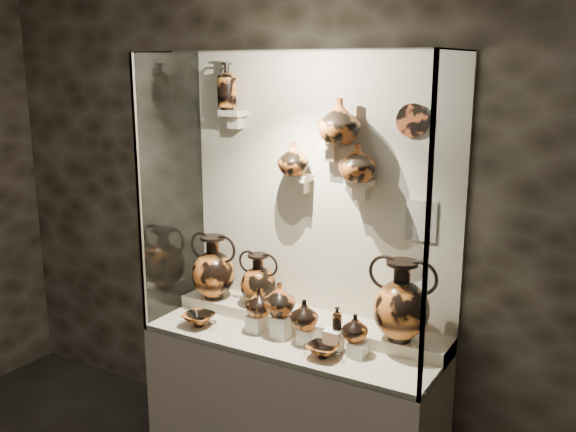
% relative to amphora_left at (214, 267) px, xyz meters
% --- Properties ---
extents(wall_back, '(5.00, 0.02, 3.20)m').
position_rel_amphora_left_xyz_m(wall_back, '(0.65, 0.19, 0.50)').
color(wall_back, '#2D251C').
rests_on(wall_back, ground).
extents(plinth, '(1.70, 0.60, 0.80)m').
position_rel_amphora_left_xyz_m(plinth, '(0.65, -0.13, -0.70)').
color(plinth, beige).
rests_on(plinth, floor).
extents(front_tier, '(1.68, 0.58, 0.03)m').
position_rel_amphora_left_xyz_m(front_tier, '(0.65, -0.13, -0.29)').
color(front_tier, beige).
rests_on(front_tier, plinth).
extents(rear_tier, '(1.70, 0.25, 0.10)m').
position_rel_amphora_left_xyz_m(rear_tier, '(0.65, 0.05, -0.25)').
color(rear_tier, beige).
rests_on(rear_tier, plinth).
extents(back_panel, '(1.70, 0.03, 1.60)m').
position_rel_amphora_left_xyz_m(back_panel, '(0.65, 0.19, 0.50)').
color(back_panel, beige).
rests_on(back_panel, plinth).
extents(glass_front, '(1.70, 0.01, 1.60)m').
position_rel_amphora_left_xyz_m(glass_front, '(0.65, -0.42, 0.50)').
color(glass_front, white).
rests_on(glass_front, plinth).
extents(glass_left, '(0.01, 0.60, 1.60)m').
position_rel_amphora_left_xyz_m(glass_left, '(-0.20, -0.13, 0.50)').
color(glass_left, white).
rests_on(glass_left, plinth).
extents(glass_right, '(0.01, 0.60, 1.60)m').
position_rel_amphora_left_xyz_m(glass_right, '(1.49, -0.13, 0.50)').
color(glass_right, white).
rests_on(glass_right, plinth).
extents(glass_top, '(1.70, 0.60, 0.01)m').
position_rel_amphora_left_xyz_m(glass_top, '(0.65, -0.13, 1.29)').
color(glass_top, white).
rests_on(glass_top, back_panel).
extents(frame_post_left, '(0.02, 0.02, 1.60)m').
position_rel_amphora_left_xyz_m(frame_post_left, '(-0.19, -0.42, 0.50)').
color(frame_post_left, gray).
rests_on(frame_post_left, plinth).
extents(frame_post_right, '(0.02, 0.02, 1.60)m').
position_rel_amphora_left_xyz_m(frame_post_right, '(1.49, -0.42, 0.50)').
color(frame_post_right, gray).
rests_on(frame_post_right, plinth).
extents(pedestal_a, '(0.09, 0.09, 0.10)m').
position_rel_amphora_left_xyz_m(pedestal_a, '(0.43, -0.18, -0.22)').
color(pedestal_a, silver).
rests_on(pedestal_a, front_tier).
extents(pedestal_b, '(0.09, 0.09, 0.13)m').
position_rel_amphora_left_xyz_m(pedestal_b, '(0.60, -0.18, -0.21)').
color(pedestal_b, silver).
rests_on(pedestal_b, front_tier).
extents(pedestal_c, '(0.09, 0.09, 0.09)m').
position_rel_amphora_left_xyz_m(pedestal_c, '(0.77, -0.18, -0.23)').
color(pedestal_c, silver).
rests_on(pedestal_c, front_tier).
extents(pedestal_d, '(0.09, 0.09, 0.12)m').
position_rel_amphora_left_xyz_m(pedestal_d, '(0.93, -0.18, -0.21)').
color(pedestal_d, silver).
rests_on(pedestal_d, front_tier).
extents(pedestal_e, '(0.09, 0.09, 0.08)m').
position_rel_amphora_left_xyz_m(pedestal_e, '(1.07, -0.18, -0.23)').
color(pedestal_e, silver).
rests_on(pedestal_e, front_tier).
extents(bracket_ul, '(0.14, 0.12, 0.04)m').
position_rel_amphora_left_xyz_m(bracket_ul, '(0.10, 0.11, 0.95)').
color(bracket_ul, beige).
rests_on(bracket_ul, back_panel).
extents(bracket_ca, '(0.14, 0.12, 0.04)m').
position_rel_amphora_left_xyz_m(bracket_ca, '(0.55, 0.11, 0.60)').
color(bracket_ca, beige).
rests_on(bracket_ca, back_panel).
extents(bracket_cb, '(0.10, 0.12, 0.04)m').
position_rel_amphora_left_xyz_m(bracket_cb, '(0.75, 0.11, 0.80)').
color(bracket_cb, beige).
rests_on(bracket_cb, back_panel).
extents(bracket_cc, '(0.14, 0.12, 0.04)m').
position_rel_amphora_left_xyz_m(bracket_cc, '(0.93, 0.11, 0.60)').
color(bracket_cc, beige).
rests_on(bracket_cc, back_panel).
extents(amphora_left, '(0.36, 0.36, 0.41)m').
position_rel_amphora_left_xyz_m(amphora_left, '(0.00, 0.00, 0.00)').
color(amphora_left, orange).
rests_on(amphora_left, rear_tier).
extents(amphora_mid, '(0.32, 0.32, 0.33)m').
position_rel_amphora_left_xyz_m(amphora_mid, '(0.31, 0.03, -0.04)').
color(amphora_mid, '#B55620').
rests_on(amphora_mid, rear_tier).
extents(amphora_right, '(0.36, 0.36, 0.44)m').
position_rel_amphora_left_xyz_m(amphora_right, '(1.24, -0.02, 0.02)').
color(amphora_right, orange).
rests_on(amphora_right, rear_tier).
extents(jug_a, '(0.20, 0.20, 0.16)m').
position_rel_amphora_left_xyz_m(jug_a, '(0.45, -0.17, -0.09)').
color(jug_a, orange).
rests_on(jug_a, pedestal_a).
extents(jug_b, '(0.21, 0.21, 0.19)m').
position_rel_amphora_left_xyz_m(jug_b, '(0.58, -0.16, -0.05)').
color(jug_b, '#B55620').
rests_on(jug_b, pedestal_b).
extents(jug_c, '(0.17, 0.17, 0.16)m').
position_rel_amphora_left_xyz_m(jug_c, '(0.75, -0.18, -0.10)').
color(jug_c, orange).
rests_on(jug_c, pedestal_c).
extents(jug_e, '(0.18, 0.18, 0.15)m').
position_rel_amphora_left_xyz_m(jug_e, '(1.04, -0.16, -0.12)').
color(jug_e, orange).
rests_on(jug_e, pedestal_e).
extents(lekythos_small, '(0.08, 0.08, 0.14)m').
position_rel_amphora_left_xyz_m(lekythos_small, '(0.94, -0.16, -0.08)').
color(lekythos_small, '#B55620').
rests_on(lekythos_small, pedestal_d).
extents(kylix_left, '(0.27, 0.25, 0.09)m').
position_rel_amphora_left_xyz_m(kylix_left, '(0.09, -0.28, -0.23)').
color(kylix_left, '#B55620').
rests_on(kylix_left, front_tier).
extents(kylix_right, '(0.27, 0.25, 0.09)m').
position_rel_amphora_left_xyz_m(kylix_right, '(0.91, -0.28, -0.23)').
color(kylix_right, orange).
rests_on(kylix_right, front_tier).
extents(lekythos_tall, '(0.16, 0.16, 0.31)m').
position_rel_amphora_left_xyz_m(lekythos_tall, '(0.06, 0.10, 1.12)').
color(lekythos_tall, orange).
rests_on(lekythos_tall, bracket_ul).
extents(ovoid_vase_a, '(0.19, 0.19, 0.19)m').
position_rel_amphora_left_xyz_m(ovoid_vase_a, '(0.53, 0.07, 0.71)').
color(ovoid_vase_a, '#B55620').
rests_on(ovoid_vase_a, bracket_ca).
extents(ovoid_vase_b, '(0.23, 0.23, 0.24)m').
position_rel_amphora_left_xyz_m(ovoid_vase_b, '(0.83, 0.05, 0.94)').
color(ovoid_vase_b, '#B55620').
rests_on(ovoid_vase_b, bracket_cb).
extents(ovoid_vase_c, '(0.24, 0.24, 0.21)m').
position_rel_amphora_left_xyz_m(ovoid_vase_c, '(0.93, 0.06, 0.72)').
color(ovoid_vase_c, '#B55620').
rests_on(ovoid_vase_c, bracket_cc).
extents(wall_plate, '(0.18, 0.02, 0.18)m').
position_rel_amphora_left_xyz_m(wall_plate, '(1.19, 0.16, 0.95)').
color(wall_plate, '#A34320').
rests_on(wall_plate, back_panel).
extents(info_placard, '(0.17, 0.01, 0.22)m').
position_rel_amphora_left_xyz_m(info_placard, '(1.26, 0.17, 0.42)').
color(info_placard, beige).
rests_on(info_placard, back_panel).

